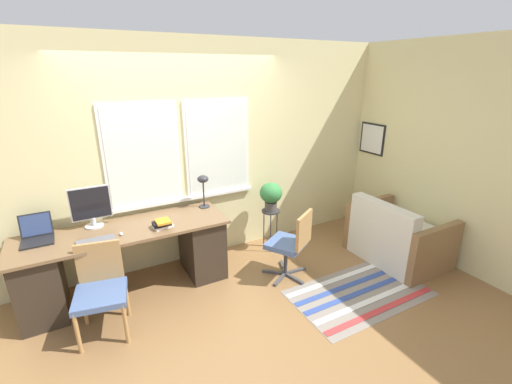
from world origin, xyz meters
The scene contains 16 objects.
ground_plane centered at (0.00, 0.00, 0.00)m, with size 14.00×14.00×0.00m, color olive.
wall_back_with_window centered at (0.00, 0.77, 1.35)m, with size 9.00×0.12×2.70m.
wall_right_with_picture centered at (2.87, 0.00, 1.35)m, with size 0.08×9.00×2.70m.
desk centered at (-0.79, 0.34, 0.41)m, with size 2.14×0.69×0.76m.
laptop centered at (-1.57, 0.48, 0.81)m, with size 0.28×0.30×0.24m.
monitor centered at (-1.06, 0.56, 0.98)m, with size 0.40×0.19×0.44m.
keyboard centered at (-1.08, 0.18, 0.76)m, with size 0.35×0.15×0.02m.
mouse centered at (-0.84, 0.21, 0.77)m, with size 0.03×0.06×0.03m.
desk_lamp centered at (0.17, 0.53, 1.06)m, with size 0.13×0.13×0.40m.
book_stack centered at (-0.42, 0.19, 0.80)m, with size 0.21×0.17×0.09m.
desk_chair_wooden centered at (-1.11, -0.16, 0.45)m, with size 0.51×0.52×0.83m.
office_chair_swivel centered at (0.91, -0.27, 0.45)m, with size 0.56×0.57×0.84m.
couch_loveseat centered at (2.33, -0.57, 0.29)m, with size 0.82×1.12×0.82m.
plant_stand centered at (1.06, 0.43, 0.50)m, with size 0.24×0.24×0.57m.
potted_plant centered at (1.06, 0.43, 0.79)m, with size 0.30×0.30×0.38m.
floor_rug_striped centered at (1.40, -0.91, 0.00)m, with size 1.52×0.88×0.01m.
Camera 1 is at (-1.13, -3.16, 2.32)m, focal length 24.00 mm.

